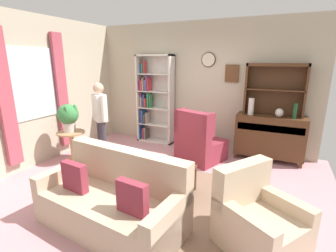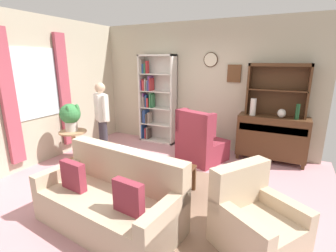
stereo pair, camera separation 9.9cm
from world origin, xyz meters
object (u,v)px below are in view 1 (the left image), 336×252
at_px(bottle_wine, 295,111).
at_px(person_reading, 100,116).
at_px(bookshelf, 152,100).
at_px(potted_plant_small, 95,152).
at_px(armchair_floral, 258,222).
at_px(plant_stand, 72,144).
at_px(wingback_chair, 199,143).
at_px(vase_round, 279,113).
at_px(sideboard_hutch, 276,82).
at_px(potted_plant_large, 69,116).
at_px(vase_tall, 251,106).
at_px(coffee_table, 167,170).
at_px(book_stack, 165,163).
at_px(couch_floral, 113,202).
at_px(sideboard, 269,136).

distance_m(bottle_wine, person_reading, 3.69).
height_order(bookshelf, potted_plant_small, bookshelf).
bearing_deg(armchair_floral, plant_stand, 166.41).
height_order(wingback_chair, plant_stand, wingback_chair).
relative_size(vase_round, bottle_wine, 0.59).
bearing_deg(wingback_chair, bookshelf, 152.55).
distance_m(vase_round, person_reading, 3.46).
xyz_separation_m(sideboard_hutch, potted_plant_large, (-3.52, -1.88, -0.61)).
height_order(vase_tall, plant_stand, vase_tall).
relative_size(bottle_wine, coffee_table, 0.36).
relative_size(vase_round, potted_plant_small, 0.60).
bearing_deg(coffee_table, book_stack, 173.62).
distance_m(sideboard_hutch, vase_tall, 0.64).
bearing_deg(bottle_wine, potted_plant_large, -156.72).
distance_m(armchair_floral, wingback_chair, 2.37).
xyz_separation_m(vase_tall, coffee_table, (-0.93, -1.93, -0.73)).
distance_m(plant_stand, book_stack, 2.15).
height_order(sideboard_hutch, book_stack, sideboard_hutch).
xyz_separation_m(couch_floral, potted_plant_large, (-1.94, 1.23, 0.64)).
bearing_deg(sideboard, vase_round, -27.17).
height_order(vase_round, person_reading, person_reading).
relative_size(sideboard_hutch, plant_stand, 1.74).
xyz_separation_m(bookshelf, armchair_floral, (2.75, -2.72, -0.75)).
bearing_deg(potted_plant_small, potted_plant_large, -144.22).
height_order(sideboard_hutch, vase_tall, sideboard_hutch).
height_order(couch_floral, plant_stand, couch_floral).
bearing_deg(vase_round, potted_plant_large, -154.96).
relative_size(sideboard, armchair_floral, 1.22).
height_order(sideboard_hutch, armchair_floral, sideboard_hutch).
bearing_deg(potted_plant_large, armchair_floral, -13.65).
bearing_deg(plant_stand, book_stack, -6.04).
xyz_separation_m(vase_tall, person_reading, (-2.66, -1.34, -0.18)).
distance_m(wingback_chair, potted_plant_large, 2.58).
bearing_deg(plant_stand, coffee_table, -6.04).
height_order(sideboard, potted_plant_small, sideboard).
bearing_deg(vase_tall, plant_stand, -151.31).
distance_m(bookshelf, person_reading, 1.55).
distance_m(sideboard_hutch, coffee_table, 2.77).
relative_size(potted_plant_small, book_stack, 1.65).
xyz_separation_m(armchair_floral, coffee_table, (-1.38, 0.63, 0.06)).
distance_m(vase_tall, book_stack, 2.25).
distance_m(bottle_wine, potted_plant_large, 4.25).
distance_m(person_reading, book_stack, 1.84).
bearing_deg(couch_floral, plant_stand, 147.43).
relative_size(wingback_chair, plant_stand, 1.66).
height_order(couch_floral, potted_plant_large, potted_plant_large).
bearing_deg(bookshelf, potted_plant_large, -113.77).
distance_m(potted_plant_large, potted_plant_small, 0.89).
xyz_separation_m(bookshelf, wingback_chair, (1.44, -0.75, -0.65)).
bearing_deg(couch_floral, coffee_table, 75.57).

